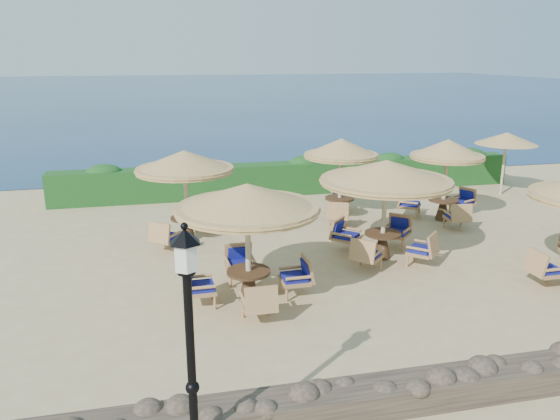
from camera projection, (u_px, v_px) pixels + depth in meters
The scene contains 11 objects.
ground at pixel (357, 257), 14.61m from camera, with size 120.00×120.00×0.00m, color tan.
sea at pixel (190, 90), 80.23m from camera, with size 160.00×160.00×0.00m, color #0B224A.
hedge at pixel (293, 178), 21.19m from camera, with size 18.00×0.90×1.20m, color #143F17.
stone_wall at pixel (495, 380), 8.74m from camera, with size 15.00×0.65×0.44m, color brown.
lamp_post at pixel (191, 363), 6.79m from camera, with size 0.44×0.44×3.31m.
extra_parasol at pixel (507, 139), 20.53m from camera, with size 2.30×2.30×2.41m.
cafe_set_0 at pixel (248, 218), 11.56m from camera, with size 3.11×3.11×2.65m.
cafe_set_1 at pixel (386, 187), 14.04m from camera, with size 3.45×3.45×2.65m.
cafe_set_3 at pixel (185, 173), 15.41m from camera, with size 2.81×2.81×2.65m.
cafe_set_4 at pixel (341, 161), 17.57m from camera, with size 2.41×2.86×2.65m.
cafe_set_5 at pixel (446, 166), 17.41m from camera, with size 2.76×2.60×2.65m.
Camera 1 is at (-5.04, -12.90, 5.26)m, focal length 35.00 mm.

